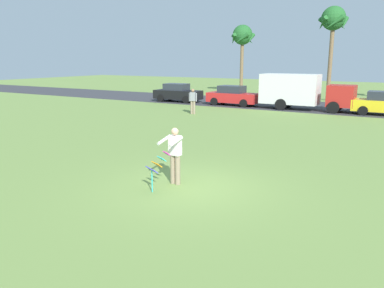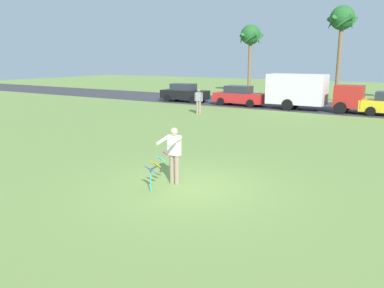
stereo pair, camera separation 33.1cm
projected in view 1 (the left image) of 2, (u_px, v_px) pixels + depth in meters
name	position (u px, v px, depth m)	size (l,w,h in m)	color
ground_plane	(191.00, 187.00, 11.42)	(120.00, 120.00, 0.00)	olive
road_strip	(334.00, 108.00, 29.81)	(120.00, 8.00, 0.01)	#38383D
person_kite_flyer	(175.00, 154.00, 11.50)	(0.57, 0.68, 1.73)	gray
kite_held	(157.00, 166.00, 10.91)	(0.61, 0.73, 1.13)	#D83399
parked_car_black	(178.00, 93.00, 33.98)	(4.24, 1.92, 1.60)	black
parked_car_red	(233.00, 96.00, 31.33)	(4.23, 1.90, 1.60)	red
parked_truck_red_cab	(301.00, 91.00, 28.48)	(6.73, 2.19, 2.62)	#B2231E
palm_tree_left_near	(242.00, 37.00, 41.11)	(2.58, 2.71, 7.29)	brown
palm_tree_right_near	(333.00, 22.00, 33.90)	(2.58, 2.71, 8.27)	brown
person_walker_near	(193.00, 101.00, 26.36)	(0.56, 0.30, 1.73)	gray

